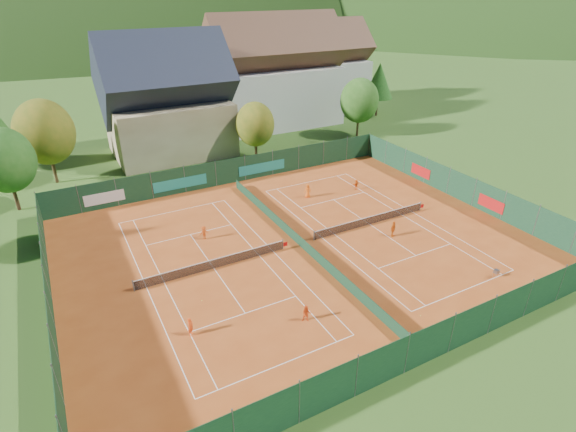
# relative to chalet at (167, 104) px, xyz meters

# --- Properties ---
(ground) EXTENTS (600.00, 600.00, 0.00)m
(ground) POSITION_rel_chalet_xyz_m (3.00, -30.00, -6.64)
(ground) COLOR #2D531A
(ground) RESTS_ON ground
(clay_pad) EXTENTS (40.00, 32.00, 0.01)m
(clay_pad) POSITION_rel_chalet_xyz_m (3.00, -30.00, -6.62)
(clay_pad) COLOR #AA4719
(clay_pad) RESTS_ON ground
(court_markings_left) EXTENTS (11.03, 23.83, 0.00)m
(court_markings_left) POSITION_rel_chalet_xyz_m (-5.00, -30.00, -6.61)
(court_markings_left) COLOR white
(court_markings_left) RESTS_ON ground
(court_markings_right) EXTENTS (11.03, 23.83, 0.00)m
(court_markings_right) POSITION_rel_chalet_xyz_m (11.00, -30.00, -6.61)
(court_markings_right) COLOR white
(court_markings_right) RESTS_ON ground
(tennis_net_left) EXTENTS (13.30, 0.10, 1.02)m
(tennis_net_left) POSITION_rel_chalet_xyz_m (-4.85, -30.00, -6.12)
(tennis_net_left) COLOR #59595B
(tennis_net_left) RESTS_ON ground
(tennis_net_right) EXTENTS (13.30, 0.10, 1.02)m
(tennis_net_right) POSITION_rel_chalet_xyz_m (11.15, -30.00, -6.12)
(tennis_net_right) COLOR #59595B
(tennis_net_right) RESTS_ON ground
(court_divider) EXTENTS (0.03, 28.80, 1.00)m
(court_divider) POSITION_rel_chalet_xyz_m (3.00, -30.00, -6.12)
(court_divider) COLOR #12321F
(court_divider) RESTS_ON ground
(fence_north) EXTENTS (40.00, 0.10, 3.00)m
(fence_north) POSITION_rel_chalet_xyz_m (2.54, -14.01, -5.16)
(fence_north) COLOR #143720
(fence_north) RESTS_ON ground
(fence_south) EXTENTS (40.00, 0.04, 3.00)m
(fence_south) POSITION_rel_chalet_xyz_m (3.00, -46.00, -5.12)
(fence_south) COLOR #153C21
(fence_south) RESTS_ON ground
(fence_west) EXTENTS (0.04, 32.00, 3.00)m
(fence_west) POSITION_rel_chalet_xyz_m (-17.00, -30.00, -5.12)
(fence_west) COLOR #13351B
(fence_west) RESTS_ON ground
(fence_east) EXTENTS (0.09, 32.00, 3.00)m
(fence_east) POSITION_rel_chalet_xyz_m (23.00, -29.95, -5.14)
(fence_east) COLOR #143822
(fence_east) RESTS_ON ground
(chalet) EXTENTS (16.20, 12.00, 16.00)m
(chalet) POSITION_rel_chalet_xyz_m (0.00, 0.00, 0.00)
(chalet) COLOR #C1B288
(chalet) RESTS_ON ground
(hotel_block_a) EXTENTS (21.60, 11.00, 17.25)m
(hotel_block_a) POSITION_rel_chalet_xyz_m (19.00, 6.00, 0.76)
(hotel_block_a) COLOR silver
(hotel_block_a) RESTS_ON ground
(hotel_block_b) EXTENTS (17.28, 10.00, 15.50)m
(hotel_block_b) POSITION_rel_chalet_xyz_m (33.00, 14.00, -0.01)
(hotel_block_b) COLOR silver
(hotel_block_b) RESTS_ON ground
(tree_west_front) EXTENTS (5.72, 5.72, 8.69)m
(tree_west_front) POSITION_rel_chalet_xyz_m (-19.00, -10.00, -1.23)
(tree_west_front) COLOR #452A18
(tree_west_front) RESTS_ON ground
(tree_west_mid) EXTENTS (6.44, 6.44, 9.78)m
(tree_west_mid) POSITION_rel_chalet_xyz_m (-15.00, -4.00, -0.56)
(tree_west_mid) COLOR #4A321A
(tree_west_mid) RESTS_ON ground
(tree_center) EXTENTS (5.01, 5.01, 7.60)m
(tree_center) POSITION_rel_chalet_xyz_m (9.00, -8.00, -1.91)
(tree_center) COLOR #432C18
(tree_center) RESTS_ON ground
(tree_east_front) EXTENTS (5.72, 5.72, 8.69)m
(tree_east_front) POSITION_rel_chalet_xyz_m (27.00, -6.00, -1.23)
(tree_east_front) COLOR #412F17
(tree_east_front) RESTS_ON ground
(tree_east_mid) EXTENTS (5.04, 5.04, 9.00)m
(tree_east_mid) POSITION_rel_chalet_xyz_m (37.00, 2.00, -0.56)
(tree_east_mid) COLOR #492A1A
(tree_east_mid) RESTS_ON ground
(tree_east_back) EXTENTS (7.15, 7.15, 10.86)m
(tree_east_back) POSITION_rel_chalet_xyz_m (29.00, 10.00, 0.12)
(tree_east_back) COLOR #472A19
(tree_east_back) RESTS_ON ground
(mountain_backdrop) EXTENTS (820.00, 530.00, 242.00)m
(mountain_backdrop) POSITION_rel_chalet_xyz_m (31.54, 203.48, -46.26)
(mountain_backdrop) COLOR black
(mountain_backdrop) RESTS_ON ground
(ball_hopper) EXTENTS (0.34, 0.34, 0.80)m
(ball_hopper) POSITION_rel_chalet_xyz_m (14.32, -41.84, -6.07)
(ball_hopper) COLOR slate
(ball_hopper) RESTS_ON ground
(loose_ball_0) EXTENTS (0.07, 0.07, 0.07)m
(loose_ball_0) POSITION_rel_chalet_xyz_m (-7.26, -33.57, -6.59)
(loose_ball_0) COLOR #CCD833
(loose_ball_0) RESTS_ON ground
(loose_ball_1) EXTENTS (0.07, 0.07, 0.07)m
(loose_ball_1) POSITION_rel_chalet_xyz_m (5.75, -42.55, -6.59)
(loose_ball_1) COLOR #CCD833
(loose_ball_1) RESTS_ON ground
(player_left_near) EXTENTS (0.60, 0.58, 1.39)m
(player_left_near) POSITION_rel_chalet_xyz_m (-9.05, -36.69, -5.93)
(player_left_near) COLOR #F74F16
(player_left_near) RESTS_ON ground
(player_left_mid) EXTENTS (0.79, 0.74, 1.30)m
(player_left_mid) POSITION_rel_chalet_xyz_m (-1.60, -39.16, -5.98)
(player_left_mid) COLOR #E24714
(player_left_mid) RESTS_ON ground
(player_left_far) EXTENTS (0.86, 0.50, 1.31)m
(player_left_far) POSITION_rel_chalet_xyz_m (-4.08, -24.95, -5.97)
(player_left_far) COLOR #D24912
(player_left_far) RESTS_ON ground
(player_right_near) EXTENTS (0.99, 0.73, 1.56)m
(player_right_near) POSITION_rel_chalet_xyz_m (11.40, -32.82, -5.85)
(player_right_near) COLOR #D45E12
(player_right_near) RESTS_ON ground
(player_right_far_a) EXTENTS (0.87, 0.67, 1.58)m
(player_right_far_a) POSITION_rel_chalet_xyz_m (8.85, -21.69, -5.84)
(player_right_far_a) COLOR orange
(player_right_far_a) RESTS_ON ground
(player_right_far_b) EXTENTS (1.16, 0.54, 1.20)m
(player_right_far_b) POSITION_rel_chalet_xyz_m (14.78, -22.50, -6.02)
(player_right_far_b) COLOR orange
(player_right_far_b) RESTS_ON ground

